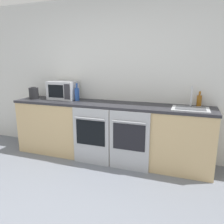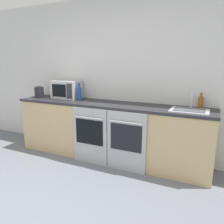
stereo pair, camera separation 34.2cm
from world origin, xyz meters
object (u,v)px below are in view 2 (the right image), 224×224
(bottle_amber, at_px, (201,102))
(oven_right, at_px, (126,142))
(sink, at_px, (190,110))
(microwave, at_px, (67,90))
(bottle_blue, at_px, (79,93))
(kettle, at_px, (39,92))
(oven_left, at_px, (90,136))

(bottle_amber, bearing_deg, oven_right, -149.96)
(sink, bearing_deg, oven_right, -162.33)
(microwave, height_order, bottle_blue, microwave)
(microwave, distance_m, kettle, 0.53)
(microwave, bearing_deg, sink, -4.16)
(microwave, height_order, kettle, microwave)
(kettle, xyz_separation_m, sink, (2.63, -0.01, -0.08))
(bottle_amber, bearing_deg, oven_left, -160.83)
(oven_left, height_order, bottle_blue, bottle_blue)
(oven_right, distance_m, bottle_blue, 1.23)
(microwave, bearing_deg, kettle, -164.17)
(kettle, bearing_deg, bottle_amber, 5.52)
(sink, bearing_deg, kettle, 179.80)
(bottle_blue, height_order, sink, sink)
(sink, bearing_deg, oven_left, -169.72)
(bottle_blue, relative_size, kettle, 1.40)
(kettle, bearing_deg, oven_right, -8.23)
(microwave, bearing_deg, oven_right, -17.26)
(bottle_blue, xyz_separation_m, kettle, (-0.81, -0.10, -0.01))
(oven_right, bearing_deg, microwave, 162.74)
(oven_left, distance_m, oven_right, 0.61)
(oven_left, relative_size, kettle, 4.23)
(microwave, bearing_deg, oven_left, -29.96)
(bottle_amber, height_order, kettle, bottle_amber)
(bottle_blue, bearing_deg, sink, -3.35)
(bottle_blue, distance_m, kettle, 0.82)
(oven_right, xyz_separation_m, bottle_blue, (-1.02, 0.36, 0.59))
(oven_right, bearing_deg, sink, 17.67)
(oven_left, xyz_separation_m, bottle_amber, (1.52, 0.53, 0.56))
(oven_right, height_order, sink, sink)
(oven_left, distance_m, microwave, 1.04)
(oven_left, xyz_separation_m, kettle, (-1.22, 0.26, 0.58))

